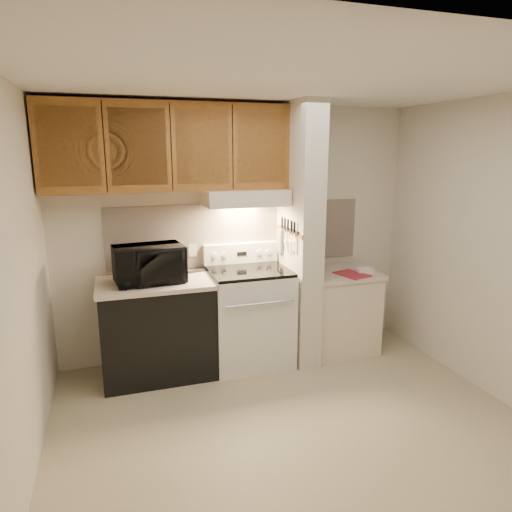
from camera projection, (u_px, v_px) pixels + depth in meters
name	position (u px, v px, depth m)	size (l,w,h in m)	color
floor	(293.00, 425.00, 3.50)	(3.60, 3.60, 0.00)	tan
ceiling	(300.00, 80.00, 2.93)	(3.60, 3.60, 0.00)	white
wall_back	(239.00, 232.00, 4.61)	(3.60, 0.02, 2.50)	beige
wall_left	(13.00, 291.00, 2.68)	(0.02, 3.00, 2.50)	beige
wall_right	(499.00, 251.00, 3.75)	(0.02, 3.00, 2.50)	beige
backsplash	(239.00, 234.00, 4.60)	(2.60, 0.02, 0.63)	beige
range_body	(249.00, 318.00, 4.47)	(0.76, 0.65, 0.92)	silver
oven_window	(259.00, 325.00, 4.16)	(0.50, 0.01, 0.30)	black
oven_handle	(261.00, 304.00, 4.08)	(0.02, 0.02, 0.65)	silver
cooktop	(249.00, 271.00, 4.36)	(0.74, 0.64, 0.03)	black
range_backguard	(241.00, 253.00, 4.60)	(0.76, 0.08, 0.20)	silver
range_display	(242.00, 254.00, 4.56)	(0.10, 0.01, 0.04)	black
range_knob_left_outer	(215.00, 256.00, 4.47)	(0.05, 0.05, 0.02)	silver
range_knob_left_inner	(224.00, 255.00, 4.50)	(0.05, 0.05, 0.02)	silver
range_knob_right_inner	(259.00, 253.00, 4.61)	(0.05, 0.05, 0.02)	silver
range_knob_right_outer	(268.00, 252.00, 4.64)	(0.05, 0.05, 0.02)	silver
dishwasher_front	(158.00, 330.00, 4.22)	(1.00, 0.63, 0.87)	black
left_countertop	(156.00, 283.00, 4.12)	(1.04, 0.67, 0.04)	beige
spoon_rest	(195.00, 271.00, 4.41)	(0.20, 0.07, 0.01)	black
teal_jar	(158.00, 270.00, 4.31)	(0.09, 0.09, 0.09)	#2C6A5A
outlet	(193.00, 250.00, 4.48)	(0.08, 0.01, 0.12)	beige
microwave	(149.00, 264.00, 4.04)	(0.59, 0.40, 0.33)	black
partition_pillar	(299.00, 236.00, 4.43)	(0.22, 0.70, 2.50)	beige
pillar_trim	(288.00, 231.00, 4.39)	(0.01, 0.70, 0.04)	brown
knife_strip	(289.00, 230.00, 4.34)	(0.02, 0.42, 0.04)	black
knife_blade_a	(294.00, 243.00, 4.21)	(0.01, 0.04, 0.16)	silver
knife_handle_a	(294.00, 227.00, 4.18)	(0.02, 0.02, 0.10)	black
knife_blade_b	(291.00, 243.00, 4.29)	(0.01, 0.04, 0.18)	silver
knife_handle_b	(292.00, 226.00, 4.25)	(0.02, 0.02, 0.10)	black
knife_blade_c	(288.00, 243.00, 4.35)	(0.01, 0.04, 0.20)	silver
knife_handle_c	(288.00, 225.00, 4.33)	(0.02, 0.02, 0.10)	black
knife_blade_d	(285.00, 239.00, 4.44)	(0.01, 0.04, 0.16)	silver
knife_handle_d	(285.00, 223.00, 4.40)	(0.02, 0.02, 0.10)	black
knife_blade_e	(282.00, 238.00, 4.51)	(0.01, 0.04, 0.18)	silver
knife_handle_e	(282.00, 222.00, 4.48)	(0.02, 0.02, 0.10)	black
oven_mitt	(280.00, 241.00, 4.57)	(0.03, 0.10, 0.23)	slate
right_cab_base	(338.00, 313.00, 4.76)	(0.70, 0.60, 0.81)	beige
right_countertop	(340.00, 273.00, 4.66)	(0.74, 0.64, 0.04)	beige
red_folder	(352.00, 274.00, 4.54)	(0.24, 0.32, 0.01)	#A2232E
white_box	(364.00, 270.00, 4.63)	(0.17, 0.11, 0.04)	white
range_hood	(245.00, 197.00, 4.32)	(0.78, 0.44, 0.15)	beige
hood_lip	(251.00, 204.00, 4.13)	(0.78, 0.04, 0.06)	beige
upper_cabinets	(169.00, 147.00, 4.05)	(2.18, 0.33, 0.77)	brown
cab_door_a	(69.00, 147.00, 3.66)	(0.46, 0.01, 0.63)	brown
cab_gap_a	(104.00, 147.00, 3.74)	(0.01, 0.01, 0.73)	black
cab_door_b	(138.00, 147.00, 3.82)	(0.46, 0.01, 0.63)	brown
cab_gap_b	(171.00, 147.00, 3.90)	(0.01, 0.01, 0.73)	black
cab_door_c	(203.00, 147.00, 3.98)	(0.46, 0.01, 0.63)	brown
cab_gap_c	(233.00, 147.00, 4.06)	(0.01, 0.01, 0.73)	black
cab_door_d	(262.00, 147.00, 4.15)	(0.46, 0.01, 0.63)	brown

